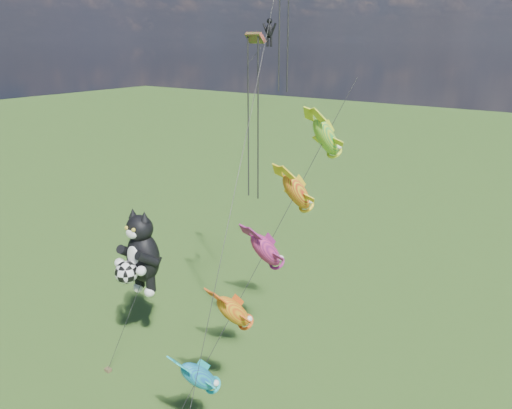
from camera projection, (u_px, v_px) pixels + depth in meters
The scene contains 3 objects.
cat_kite_rig at pixel (140, 253), 31.09m from camera, with size 2.71×4.25×10.29m.
fish_windsock_rig at pixel (266, 251), 24.58m from camera, with size 3.13×15.74×18.21m.
parafoil_rig at pixel (267, 46), 25.74m from camera, with size 5.54×16.89×25.57m.
Camera 1 is at (28.11, -11.78, 20.12)m, focal length 35.00 mm.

